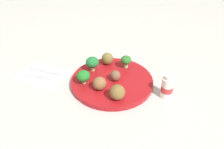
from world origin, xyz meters
The scene contains 13 objects.
ground_plane centered at (0.00, 0.00, 0.00)m, with size 4.00×4.00×0.00m, color #B2B2AD.
plate centered at (0.00, 0.00, 0.01)m, with size 0.28×0.28×0.02m, color maroon.
broccoli_floret_far_rim centered at (-0.03, -0.09, 0.05)m, with size 0.04×0.04×0.05m.
broccoli_floret_mid_right centered at (0.08, -0.03, 0.05)m, with size 0.05×0.05×0.05m.
broccoli_floret_center centered at (0.08, 0.05, 0.04)m, with size 0.04×0.04×0.05m.
meatball_front_right centered at (0.02, 0.06, 0.04)m, with size 0.04×0.04×0.04m, color brown.
meatball_near_rim centered at (0.04, -0.09, 0.04)m, with size 0.04×0.04×0.04m, color brown.
meatball_back_right centered at (-0.04, 0.09, 0.04)m, with size 0.05×0.05×0.05m, color brown.
meatball_mid_right centered at (-0.01, 0.00, 0.03)m, with size 0.04×0.04×0.04m, color brown.
napkin centered at (0.25, 0.02, 0.00)m, with size 0.17×0.12×0.01m, color white.
fork centered at (0.26, 0.04, 0.01)m, with size 0.12×0.02×0.01m.
knife centered at (0.26, 0.01, 0.01)m, with size 0.15×0.02×0.01m.
yogurt_bottle centered at (-0.18, 0.02, 0.04)m, with size 0.04×0.04×0.08m.
Camera 1 is at (-0.17, 0.60, 0.48)m, focal length 36.24 mm.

